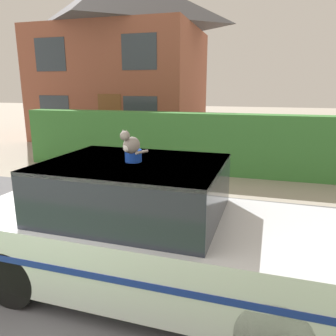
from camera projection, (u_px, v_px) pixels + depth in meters
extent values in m
cube|color=#5B5B60|center=(108.00, 237.00, 5.34)|extent=(28.00, 5.01, 0.01)
cube|color=#3D7F38|center=(220.00, 144.00, 9.06)|extent=(11.88, 0.62, 1.68)
cylinder|color=black|center=(274.00, 332.00, 2.80)|extent=(0.67, 0.21, 0.67)
cylinder|color=black|center=(274.00, 249.00, 4.23)|extent=(0.67, 0.21, 0.67)
cylinder|color=black|center=(13.00, 277.00, 3.61)|extent=(0.67, 0.21, 0.67)
cylinder|color=black|center=(87.00, 223.00, 5.03)|extent=(0.67, 0.21, 0.67)
cube|color=silver|center=(153.00, 245.00, 3.86)|extent=(4.46, 1.83, 0.75)
cube|color=#232833|center=(134.00, 188.00, 3.76)|extent=(2.01, 1.60, 0.62)
cube|color=silver|center=(134.00, 163.00, 3.69)|extent=(2.01, 1.60, 0.04)
cube|color=navy|center=(121.00, 281.00, 3.04)|extent=(4.21, 0.09, 0.07)
cube|color=navy|center=(174.00, 214.00, 4.66)|extent=(4.21, 0.09, 0.07)
cylinder|color=blue|center=(133.00, 156.00, 3.67)|extent=(0.19, 0.19, 0.14)
ellipsoid|color=gray|center=(132.00, 145.00, 3.42)|extent=(0.21, 0.25, 0.18)
ellipsoid|color=white|center=(126.00, 147.00, 3.37)|extent=(0.09, 0.08, 0.10)
sphere|color=gray|center=(125.00, 136.00, 3.33)|extent=(0.10, 0.10, 0.10)
cone|color=gray|center=(123.00, 131.00, 3.34)|extent=(0.04, 0.04, 0.04)
cone|color=gray|center=(127.00, 132.00, 3.30)|extent=(0.04, 0.04, 0.04)
cylinder|color=gray|center=(142.00, 152.00, 3.44)|extent=(0.10, 0.17, 0.03)
cube|color=#93513D|center=(124.00, 85.00, 15.63)|extent=(7.00, 5.66, 4.92)
cube|color=brown|center=(110.00, 121.00, 13.15)|extent=(1.00, 0.02, 2.10)
cube|color=#333D47|center=(55.00, 111.00, 13.77)|extent=(1.40, 0.02, 1.30)
cube|color=#333D47|center=(140.00, 113.00, 12.72)|extent=(1.40, 0.02, 1.30)
cube|color=#333D47|center=(50.00, 55.00, 13.22)|extent=(1.40, 0.02, 1.30)
cube|color=#333D47|center=(139.00, 52.00, 12.17)|extent=(1.40, 0.02, 1.30)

